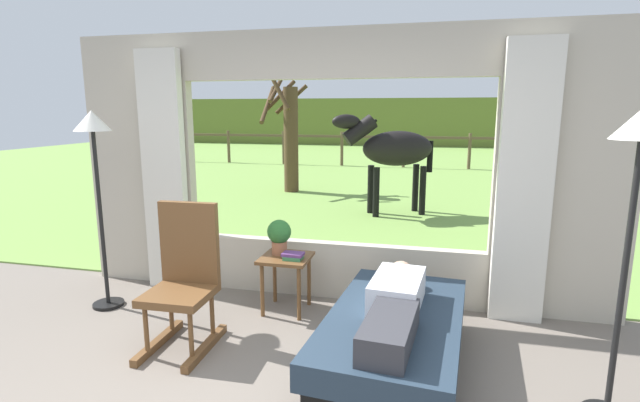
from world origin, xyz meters
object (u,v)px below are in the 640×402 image
pasture_tree (289,133)px  floor_lamp_left (95,150)px  recliner_sofa (394,340)px  rocking_chair (185,277)px  floor_lamp_right (637,172)px  horse (393,149)px  side_table (286,266)px  reclining_person (395,303)px  potted_plant (279,235)px  book_stack (293,256)px

pasture_tree → floor_lamp_left: bearing=-88.3°
recliner_sofa → rocking_chair: 1.66m
floor_lamp_right → horse: bearing=108.4°
floor_lamp_right → side_table: bearing=156.4°
rocking_chair → floor_lamp_left: floor_lamp_left is taller
recliner_sofa → reclining_person: 0.31m
potted_plant → recliner_sofa: bearing=-36.5°
potted_plant → book_stack: size_ratio=1.70×
reclining_person → horse: bearing=100.3°
floor_lamp_left → horse: bearing=63.8°
book_stack → reclining_person: bearing=-38.4°
side_table → potted_plant: potted_plant is taller
recliner_sofa → floor_lamp_left: bearing=175.0°
recliner_sofa → rocking_chair: rocking_chair is taller
recliner_sofa → pasture_tree: 7.55m
rocking_chair → horse: 5.21m
recliner_sofa → pasture_tree: (-2.91, 6.88, 1.09)m
floor_lamp_left → floor_lamp_right: bearing=-10.3°
recliner_sofa → pasture_tree: size_ratio=0.66×
book_stack → rocking_chair: bearing=-133.7°
reclining_person → potted_plant: potted_plant is taller
rocking_chair → pasture_tree: bearing=99.0°
reclining_person → recliner_sofa: bearing=95.0°
floor_lamp_left → pasture_tree: size_ratio=0.68×
rocking_chair → potted_plant: rocking_chair is taller
recliner_sofa → side_table: 1.32m
side_table → reclining_person: bearing=-38.2°
horse → pasture_tree: (-2.44, 1.83, 0.16)m
reclining_person → horse: size_ratio=0.81×
recliner_sofa → side_table: bearing=148.5°
potted_plant → floor_lamp_right: bearing=-24.1°
reclining_person → side_table: (-1.05, 0.83, -0.10)m
book_stack → floor_lamp_left: bearing=-172.6°
reclining_person → pasture_tree: size_ratio=0.53×
floor_lamp_right → horse: size_ratio=1.04×
reclining_person → pasture_tree: pasture_tree is taller
floor_lamp_left → pasture_tree: (-0.19, 6.40, -0.16)m
recliner_sofa → reclining_person: (0.00, -0.05, 0.30)m
floor_lamp_right → pasture_tree: 8.28m
rocking_chair → floor_lamp_right: 3.08m
floor_lamp_right → horse: floor_lamp_right is taller
book_stack → recliner_sofa: bearing=-36.5°
potted_plant → floor_lamp_right: size_ratio=0.17×
side_table → potted_plant: 0.29m
book_stack → floor_lamp_left: (-1.76, -0.23, 0.92)m
book_stack → pasture_tree: pasture_tree is taller
side_table → potted_plant: (-0.08, 0.06, 0.28)m
rocking_chair → floor_lamp_left: size_ratio=0.62×
horse → pasture_tree: 3.06m
recliner_sofa → floor_lamp_left: size_ratio=0.97×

